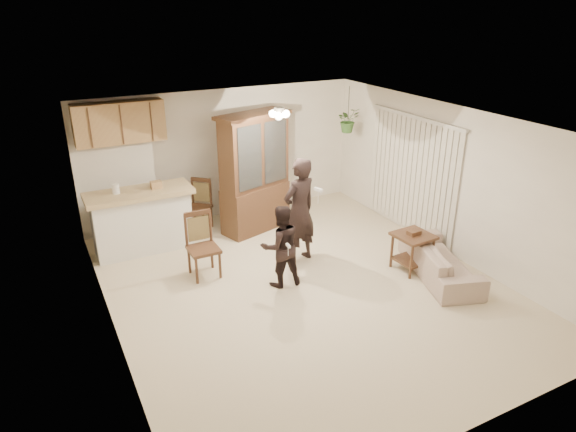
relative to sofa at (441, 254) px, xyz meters
name	(u,v)px	position (x,y,z in m)	size (l,w,h in m)	color
floor	(304,286)	(-2.07, 0.67, -0.37)	(6.50, 6.50, 0.00)	beige
ceiling	(306,124)	(-2.07, 0.67, 2.13)	(5.50, 6.50, 0.02)	white
wall_back	(223,154)	(-2.07, 3.92, 0.88)	(5.50, 0.02, 2.50)	beige
wall_front	(478,330)	(-2.07, -2.58, 0.88)	(5.50, 0.02, 2.50)	beige
wall_left	(105,250)	(-4.82, 0.67, 0.88)	(0.02, 6.50, 2.50)	beige
wall_right	(450,181)	(0.68, 0.67, 0.88)	(0.02, 6.50, 2.50)	beige
breakfast_bar	(142,223)	(-3.92, 3.02, 0.13)	(1.60, 0.55, 1.00)	silver
bar_top	(139,193)	(-3.92, 3.02, 0.68)	(1.75, 0.70, 0.08)	tan
upper_cabinets	(119,123)	(-3.97, 3.74, 1.73)	(1.50, 0.34, 0.70)	#8D5C3D
vertical_blinds	(411,175)	(0.64, 1.57, 0.73)	(0.06, 2.30, 2.10)	silver
ceiling_fixture	(279,113)	(-1.87, 1.87, 2.03)	(0.36, 0.36, 0.20)	#FFE5BF
hanging_plant	(348,120)	(0.23, 3.07, 1.48)	(0.43, 0.37, 0.48)	#2F5622
plant_cord	(349,103)	(0.23, 3.07, 1.81)	(0.01, 0.01, 0.65)	#29241E
sofa	(441,254)	(0.00, 0.00, 0.00)	(1.87, 0.73, 0.73)	beige
adult	(299,210)	(-1.72, 1.47, 0.53)	(0.66, 0.43, 1.80)	black
child	(281,244)	(-2.35, 0.90, 0.31)	(0.66, 0.51, 1.35)	black
china_hutch	(255,174)	(-1.84, 2.96, 0.72)	(1.49, 0.92, 2.20)	#3D1E16
side_table	(412,251)	(-0.27, 0.35, -0.05)	(0.59, 0.59, 0.68)	#3D1E16
chair_bar	(204,259)	(-3.29, 1.68, -0.08)	(0.46, 0.46, 1.03)	#3D1E16
chair_hutch_left	(199,216)	(-2.81, 3.41, -0.09)	(0.61, 0.61, 0.97)	#3D1E16
chair_hutch_right	(238,205)	(-1.94, 3.59, -0.09)	(0.59, 0.59, 0.97)	#3D1E16
controller_adult	(318,190)	(-1.61, 1.07, 0.99)	(0.05, 0.15, 0.05)	white
controller_child	(288,246)	(-2.37, 0.60, 0.42)	(0.03, 0.11, 0.03)	white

